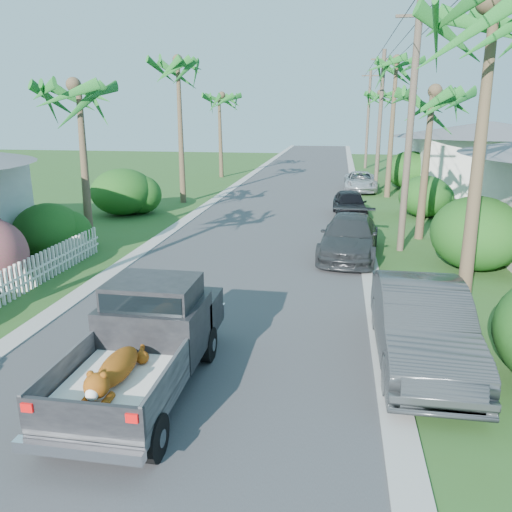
% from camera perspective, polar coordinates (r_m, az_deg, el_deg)
% --- Properties ---
extents(ground, '(120.00, 120.00, 0.00)m').
position_cam_1_polar(ground, '(8.85, -13.95, -20.44)').
color(ground, '#2F5520').
rests_on(ground, ground).
extents(road, '(8.00, 100.00, 0.02)m').
position_cam_1_polar(road, '(32.03, 3.71, 6.77)').
color(road, '#38383A').
rests_on(road, ground).
extents(curb_left, '(0.60, 100.00, 0.06)m').
position_cam_1_polar(curb_left, '(32.73, -3.86, 7.00)').
color(curb_left, '#A5A39E').
rests_on(curb_left, ground).
extents(curb_right, '(0.60, 100.00, 0.06)m').
position_cam_1_polar(curb_right, '(31.90, 11.46, 6.48)').
color(curb_right, '#A5A39E').
rests_on(curb_right, ground).
extents(pickup_truck, '(1.98, 5.12, 2.06)m').
position_cam_1_polar(pickup_truck, '(10.08, -12.00, -8.85)').
color(pickup_truck, black).
rests_on(pickup_truck, ground).
extents(parked_car_rn, '(1.82, 5.16, 1.70)m').
position_cam_1_polar(parked_car_rn, '(11.25, 18.40, -7.53)').
color(parked_car_rn, '#313436').
rests_on(parked_car_rn, ground).
extents(parked_car_rm, '(2.47, 5.18, 1.46)m').
position_cam_1_polar(parked_car_rm, '(18.89, 10.63, 2.15)').
color(parked_car_rm, '#2D2F32').
rests_on(parked_car_rm, ground).
extents(parked_car_rf, '(1.89, 4.02, 1.33)m').
position_cam_1_polar(parked_car_rf, '(26.17, 10.67, 5.87)').
color(parked_car_rf, black).
rests_on(parked_car_rf, ground).
extents(parked_car_rd, '(2.13, 4.61, 1.28)m').
position_cam_1_polar(parked_car_rd, '(34.98, 11.84, 8.30)').
color(parked_car_rd, silver).
rests_on(parked_car_rd, ground).
extents(palm_l_b, '(4.40, 4.40, 7.40)m').
position_cam_1_polar(palm_l_b, '(20.96, -19.81, 17.82)').
color(palm_l_b, brown).
rests_on(palm_l_b, ground).
extents(palm_l_c, '(4.40, 4.40, 9.20)m').
position_cam_1_polar(palm_l_c, '(30.00, -8.95, 21.14)').
color(palm_l_c, brown).
rests_on(palm_l_c, ground).
extents(palm_l_d, '(4.40, 4.40, 7.70)m').
position_cam_1_polar(palm_l_d, '(41.60, -4.19, 17.80)').
color(palm_l_d, brown).
rests_on(palm_l_d, ground).
extents(palm_r_a, '(4.40, 4.40, 8.70)m').
position_cam_1_polar(palm_r_a, '(13.05, 25.89, 24.44)').
color(palm_r_a, brown).
rests_on(palm_r_a, ground).
extents(palm_r_b, '(4.40, 4.40, 7.20)m').
position_cam_1_polar(palm_r_b, '(21.76, 19.53, 17.23)').
color(palm_r_b, brown).
rests_on(palm_r_b, ground).
extents(palm_r_c, '(4.40, 4.40, 9.40)m').
position_cam_1_polar(palm_r_c, '(32.74, 15.79, 20.66)').
color(palm_r_c, brown).
rests_on(palm_r_c, ground).
extents(palm_r_d, '(4.40, 4.40, 8.00)m').
position_cam_1_polar(palm_r_d, '(46.61, 14.21, 17.56)').
color(palm_r_d, brown).
rests_on(palm_r_d, ground).
extents(shrub_l_c, '(2.40, 2.64, 2.00)m').
position_cam_1_polar(shrub_l_c, '(19.96, -22.65, 2.72)').
color(shrub_l_c, '#144817').
rests_on(shrub_l_c, ground).
extents(shrub_l_d, '(3.20, 3.52, 2.40)m').
position_cam_1_polar(shrub_l_d, '(27.15, -15.00, 7.11)').
color(shrub_l_d, '#144817').
rests_on(shrub_l_d, ground).
extents(shrub_r_b, '(3.00, 3.30, 2.50)m').
position_cam_1_polar(shrub_r_b, '(18.51, 23.86, 2.40)').
color(shrub_r_b, '#144817').
rests_on(shrub_r_b, ground).
extents(shrub_r_c, '(2.60, 2.86, 2.10)m').
position_cam_1_polar(shrub_r_c, '(27.14, 18.70, 6.49)').
color(shrub_r_c, '#144817').
rests_on(shrub_r_c, ground).
extents(shrub_r_d, '(3.20, 3.52, 2.60)m').
position_cam_1_polar(shrub_r_d, '(36.99, 17.15, 9.38)').
color(shrub_r_d, '#144817').
rests_on(shrub_r_d, ground).
extents(picket_fence, '(0.10, 11.00, 1.00)m').
position_cam_1_polar(picket_fence, '(15.74, -26.56, -3.03)').
color(picket_fence, white).
rests_on(picket_fence, ground).
extents(house_right_far, '(9.00, 8.00, 4.60)m').
position_cam_1_polar(house_right_far, '(37.91, 24.86, 10.01)').
color(house_right_far, silver).
rests_on(house_right_far, ground).
extents(utility_pole_b, '(1.60, 0.26, 9.00)m').
position_cam_1_polar(utility_pole_b, '(19.63, 17.19, 13.68)').
color(utility_pole_b, brown).
rests_on(utility_pole_b, ground).
extents(utility_pole_c, '(1.60, 0.26, 9.00)m').
position_cam_1_polar(utility_pole_c, '(34.55, 13.97, 14.68)').
color(utility_pole_c, brown).
rests_on(utility_pole_c, ground).
extents(utility_pole_d, '(1.60, 0.26, 9.00)m').
position_cam_1_polar(utility_pole_d, '(49.52, 12.69, 15.07)').
color(utility_pole_d, brown).
rests_on(utility_pole_d, ground).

